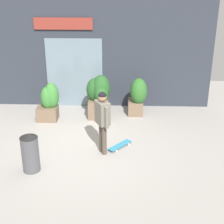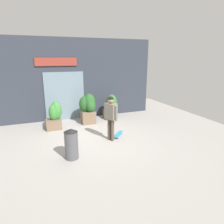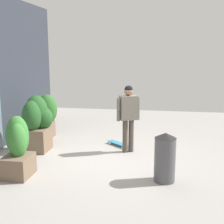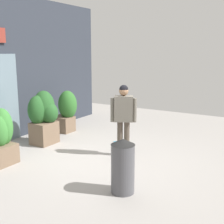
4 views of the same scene
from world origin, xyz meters
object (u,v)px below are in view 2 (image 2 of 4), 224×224
object	(u,v)px
planter_box_left	(111,106)
planter_box_right	(88,107)
planter_box_mid	(55,116)
skateboarder	(111,114)
skateboard	(119,134)
trash_bin	(71,144)

from	to	relation	value
planter_box_left	planter_box_right	size ratio (longest dim) A/B	0.89
planter_box_left	planter_box_mid	size ratio (longest dim) A/B	1.04
skateboarder	planter_box_left	bearing A→B (deg)	41.11
skateboard	skateboarder	bearing A→B (deg)	163.51
planter_box_right	planter_box_mid	size ratio (longest dim) A/B	1.16
skateboard	trash_bin	xyz separation A→B (m)	(-2.09, -1.19, 0.43)
skateboard	planter_box_mid	world-z (taller)	planter_box_mid
skateboard	planter_box_mid	size ratio (longest dim) A/B	0.59
trash_bin	skateboard	bearing A→B (deg)	29.66
skateboard	planter_box_right	world-z (taller)	planter_box_right
skateboarder	planter_box_right	world-z (taller)	skateboarder
skateboarder	planter_box_mid	xyz separation A→B (m)	(-1.82, 2.05, -0.44)
skateboard	planter_box_mid	bearing A→B (deg)	92.22
planter_box_mid	planter_box_left	bearing A→B (deg)	9.88
skateboard	planter_box_right	distance (m)	2.23
skateboarder	planter_box_right	size ratio (longest dim) A/B	1.19
skateboarder	skateboard	bearing A→B (deg)	5.72
skateboarder	skateboard	distance (m)	1.10
skateboarder	skateboard	size ratio (longest dim) A/B	2.34
planter_box_left	planter_box_mid	bearing A→B (deg)	-170.12
planter_box_left	trash_bin	bearing A→B (deg)	-127.44
planter_box_right	planter_box_mid	bearing A→B (deg)	-171.38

